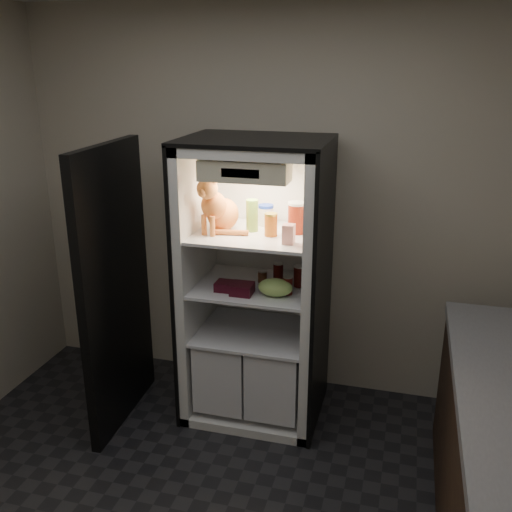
# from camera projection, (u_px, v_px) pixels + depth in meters

# --- Properties ---
(room_shell) EXTENTS (3.60, 3.60, 3.60)m
(room_shell) POSITION_uv_depth(u_px,v_px,m) (166.00, 245.00, 2.26)
(room_shell) COLOR white
(room_shell) RESTS_ON floor
(refrigerator) EXTENTS (0.90, 0.72, 1.88)m
(refrigerator) POSITION_uv_depth(u_px,v_px,m) (257.00, 302.00, 3.79)
(refrigerator) COLOR white
(refrigerator) RESTS_ON floor
(fridge_door) EXTENTS (0.10, 0.87, 1.85)m
(fridge_door) POSITION_uv_depth(u_px,v_px,m) (115.00, 291.00, 3.65)
(fridge_door) COLOR black
(fridge_door) RESTS_ON floor
(tabby_cat) EXTENTS (0.33, 0.39, 0.39)m
(tabby_cat) POSITION_uv_depth(u_px,v_px,m) (218.00, 209.00, 3.56)
(tabby_cat) COLOR #B65017
(tabby_cat) RESTS_ON refrigerator
(parmesan_shaker) EXTENTS (0.08, 0.08, 0.20)m
(parmesan_shaker) POSITION_uv_depth(u_px,v_px,m) (252.00, 215.00, 3.58)
(parmesan_shaker) COLOR #238331
(parmesan_shaker) RESTS_ON refrigerator
(mayo_tub) EXTENTS (0.10, 0.10, 0.14)m
(mayo_tub) POSITION_uv_depth(u_px,v_px,m) (266.00, 215.00, 3.71)
(mayo_tub) COLOR white
(mayo_tub) RESTS_ON refrigerator
(salsa_jar) EXTENTS (0.08, 0.08, 0.14)m
(salsa_jar) POSITION_uv_depth(u_px,v_px,m) (271.00, 225.00, 3.49)
(salsa_jar) COLOR maroon
(salsa_jar) RESTS_ON refrigerator
(pepper_jar) EXTENTS (0.12, 0.12, 0.20)m
(pepper_jar) POSITION_uv_depth(u_px,v_px,m) (297.00, 218.00, 3.54)
(pepper_jar) COLOR #9E2A15
(pepper_jar) RESTS_ON refrigerator
(cream_carton) EXTENTS (0.07, 0.07, 0.12)m
(cream_carton) POSITION_uv_depth(u_px,v_px,m) (289.00, 234.00, 3.34)
(cream_carton) COLOR white
(cream_carton) RESTS_ON refrigerator
(soda_can_a) EXTENTS (0.07, 0.07, 0.12)m
(soda_can_a) POSITION_uv_depth(u_px,v_px,m) (278.00, 272.00, 3.73)
(soda_can_a) COLOR black
(soda_can_a) RESTS_ON refrigerator
(soda_can_b) EXTENTS (0.07, 0.07, 0.14)m
(soda_can_b) POSITION_uv_depth(u_px,v_px,m) (299.00, 276.00, 3.64)
(soda_can_b) COLOR black
(soda_can_b) RESTS_ON refrigerator
(soda_can_c) EXTENTS (0.06, 0.06, 0.11)m
(soda_can_c) POSITION_uv_depth(u_px,v_px,m) (288.00, 285.00, 3.52)
(soda_can_c) COLOR black
(soda_can_c) RESTS_ON refrigerator
(condiment_jar) EXTENTS (0.06, 0.06, 0.08)m
(condiment_jar) POSITION_uv_depth(u_px,v_px,m) (262.00, 276.00, 3.71)
(condiment_jar) COLOR #5C301A
(condiment_jar) RESTS_ON refrigerator
(grape_bag) EXTENTS (0.22, 0.16, 0.11)m
(grape_bag) POSITION_uv_depth(u_px,v_px,m) (275.00, 287.00, 3.50)
(grape_bag) COLOR #A4CE60
(grape_bag) RESTS_ON refrigerator
(berry_box_left) EXTENTS (0.11, 0.11, 0.06)m
(berry_box_left) POSITION_uv_depth(u_px,v_px,m) (225.00, 286.00, 3.59)
(berry_box_left) COLOR #430B19
(berry_box_left) RESTS_ON refrigerator
(berry_box_right) EXTENTS (0.13, 0.13, 0.07)m
(berry_box_right) POSITION_uv_depth(u_px,v_px,m) (242.00, 289.00, 3.53)
(berry_box_right) COLOR #430B19
(berry_box_right) RESTS_ON refrigerator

